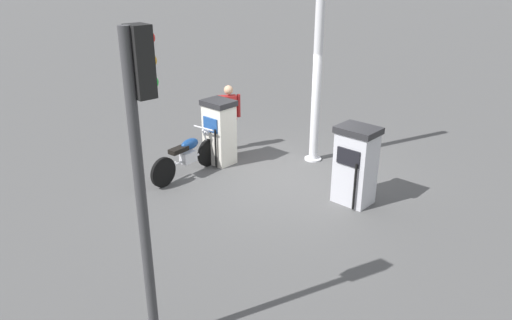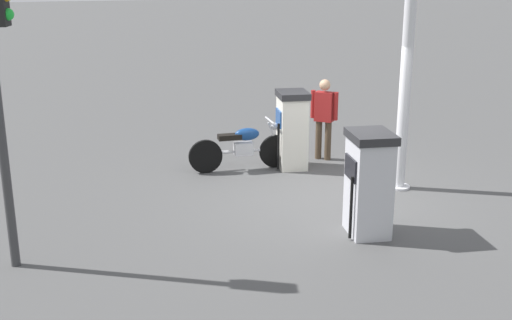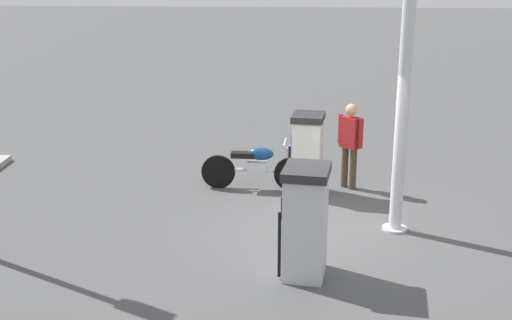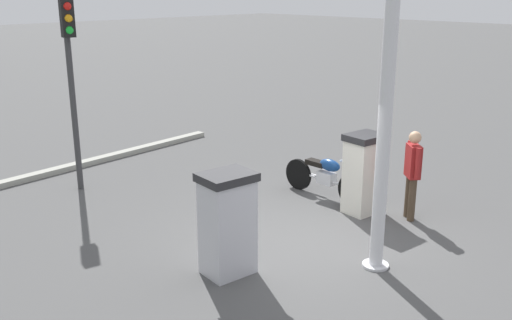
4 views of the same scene
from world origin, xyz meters
The scene contains 7 objects.
ground_plane centered at (0.00, 0.00, 0.00)m, with size 120.00×120.00×0.00m, color #4C4C4C.
fuel_pump_near centered at (0.10, -1.69, 0.76)m, with size 0.67×0.75×1.50m.
fuel_pump_far centered at (0.10, 1.69, 0.78)m, with size 0.70×0.82×1.54m.
motorcycle_near_pump centered at (1.06, -1.80, 0.46)m, with size 2.03×0.56×0.96m.
attendant_person centered at (-0.69, -2.04, 0.93)m, with size 0.49×0.45×1.63m.
roadside_traffic_light centered at (4.95, 1.39, 2.62)m, with size 0.40×0.28×3.84m.
canopy_support_pole centered at (-1.33, -0.02, 2.27)m, with size 0.40×0.40×4.70m.
Camera 1 is at (8.05, 5.10, 4.41)m, focal length 33.86 mm.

